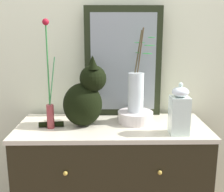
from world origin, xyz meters
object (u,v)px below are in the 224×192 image
object	(u,v)px
sideboard	(112,187)
mirror_leaning	(123,62)
vase_slim_green	(50,99)
bowl_porcelain	(135,117)
cat_sitting	(85,97)
jar_lidded_porcelain	(179,111)
vase_glass_clear	(136,90)

from	to	relation	value
sideboard	mirror_leaning	world-z (taller)	mirror_leaning
mirror_leaning	sideboard	bearing A→B (deg)	-109.07
vase_slim_green	bowl_porcelain	world-z (taller)	vase_slim_green
cat_sitting	jar_lidded_porcelain	size ratio (longest dim) A/B	1.44
vase_glass_clear	cat_sitting	bearing A→B (deg)	-168.92
cat_sitting	vase_slim_green	distance (m)	0.20
bowl_porcelain	cat_sitting	bearing A→B (deg)	-169.09
vase_slim_green	sideboard	bearing A→B (deg)	7.01
vase_glass_clear	jar_lidded_porcelain	xyz separation A→B (m)	(0.22, -0.20, -0.07)
mirror_leaning	vase_glass_clear	bearing A→B (deg)	-65.82
bowl_porcelain	jar_lidded_porcelain	bearing A→B (deg)	-42.67
cat_sitting	vase_glass_clear	xyz separation A→B (m)	(0.30, 0.06, 0.03)
bowl_porcelain	vase_glass_clear	world-z (taller)	vase_glass_clear
cat_sitting	bowl_porcelain	xyz separation A→B (m)	(0.30, 0.06, -0.14)
mirror_leaning	cat_sitting	distance (m)	0.37
sideboard	jar_lidded_porcelain	world-z (taller)	jar_lidded_porcelain
mirror_leaning	bowl_porcelain	distance (m)	0.36
mirror_leaning	jar_lidded_porcelain	xyz separation A→B (m)	(0.29, -0.36, -0.23)
sideboard	cat_sitting	xyz separation A→B (m)	(-0.16, -0.00, 0.58)
sideboard	vase_glass_clear	bearing A→B (deg)	21.81
sideboard	bowl_porcelain	distance (m)	0.47
sideboard	bowl_porcelain	bearing A→B (deg)	21.65
sideboard	jar_lidded_porcelain	xyz separation A→B (m)	(0.36, -0.14, 0.54)
mirror_leaning	cat_sitting	xyz separation A→B (m)	(-0.23, -0.22, -0.18)
cat_sitting	vase_slim_green	world-z (taller)	vase_slim_green
bowl_porcelain	vase_glass_clear	distance (m)	0.17
jar_lidded_porcelain	vase_glass_clear	bearing A→B (deg)	136.87
sideboard	cat_sitting	size ratio (longest dim) A/B	2.74
sideboard	bowl_porcelain	size ratio (longest dim) A/B	5.21
vase_slim_green	vase_glass_clear	xyz separation A→B (m)	(0.50, 0.10, 0.03)
mirror_leaning	jar_lidded_porcelain	size ratio (longest dim) A/B	2.47
cat_sitting	jar_lidded_porcelain	distance (m)	0.54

